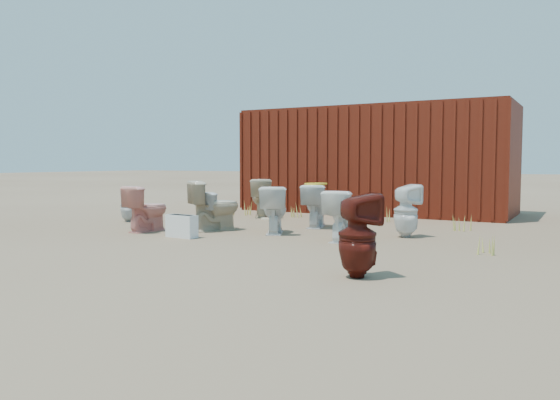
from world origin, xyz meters
The scene contains 22 objects.
ground centered at (0.00, 0.00, 0.00)m, with size 100.00×100.00×0.00m, color brown.
shipping_container centered at (0.00, 5.20, 1.20)m, with size 6.00×2.40×2.40m, color #4F150D.
toilet_front_a centered at (-1.21, 0.56, 0.33)m, with size 0.36×0.64×0.65m, color silver.
toilet_front_pink centered at (-2.10, -0.22, 0.38)m, with size 0.43×0.75×0.77m, color #EF988A.
toilet_front_c centered at (-0.12, 0.61, 0.39)m, with size 0.43×0.76×0.77m, color white.
toilet_front_maroon centered at (2.33, -1.93, 0.43)m, with size 0.38×0.39×0.85m, color #52150E.
toilet_front_e centered at (1.20, 0.35, 0.38)m, with size 0.42×0.74×0.75m, color white.
toilet_back_a centered at (-3.46, 0.70, 0.32)m, with size 0.29×0.30×0.64m, color silver.
toilet_back_beige_left centered at (-1.69, 2.77, 0.41)m, with size 0.45×0.80×0.81m, color #C4B28F.
toilet_back_beige_right centered at (-1.17, 0.42, 0.42)m, with size 0.47×0.83×0.84m, color beige.
toilet_back_yellowlid centered at (0.11, 1.70, 0.38)m, with size 0.43×0.75×0.76m, color white.
toilet_back_e centered at (1.89, 1.20, 0.41)m, with size 0.37×0.38×0.82m, color white.
yellow_lid centered at (0.11, 1.70, 0.78)m, with size 0.39×0.48×0.03m, color gold.
loose_tank centered at (-1.11, -0.52, 0.17)m, with size 0.50×0.20×0.35m, color white.
loose_lid_near centered at (-1.53, 0.97, 0.01)m, with size 0.38×0.49×0.02m, color beige.
loose_lid_far centered at (-1.26, 2.42, 0.01)m, with size 0.36×0.47×0.02m, color beige.
weed_clump_a centered at (-2.25, 2.90, 0.15)m, with size 0.36×0.36×0.31m, color #BDB94B.
weed_clump_b centered at (0.33, 2.83, 0.12)m, with size 0.32×0.32×0.25m, color #BDB94B.
weed_clump_c centered at (2.50, 2.43, 0.15)m, with size 0.36×0.36×0.30m, color #BDB94B.
weed_clump_d centered at (-1.05, 3.14, 0.14)m, with size 0.30×0.30×0.28m, color #BDB94B.
weed_clump_e centered at (1.06, 3.21, 0.16)m, with size 0.34×0.34×0.33m, color #BDB94B.
weed_clump_f centered at (3.27, 0.20, 0.11)m, with size 0.28×0.28×0.23m, color #BDB94B.
Camera 1 is at (4.32, -7.04, 1.16)m, focal length 35.00 mm.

